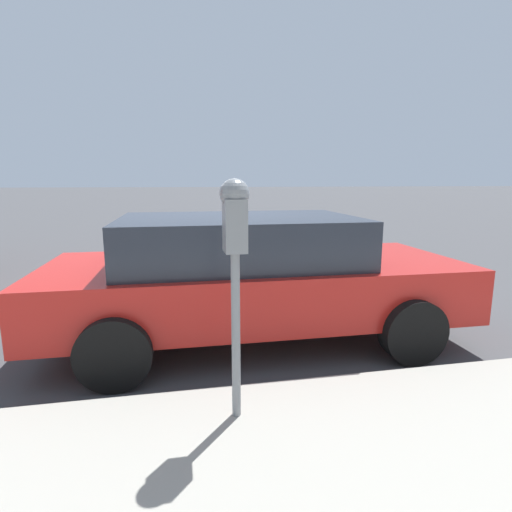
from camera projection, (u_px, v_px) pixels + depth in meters
The scene contains 3 objects.
ground_plane at pixel (211, 314), 5.34m from camera, with size 220.00×220.00×0.00m, color #424244.
parking_meter at pixel (235, 239), 2.57m from camera, with size 0.21×0.19×1.63m.
car_red at pixel (251, 274), 4.41m from camera, with size 2.10×4.47×1.37m.
Camera 1 is at (-5.12, 0.40, 1.75)m, focal length 28.00 mm.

